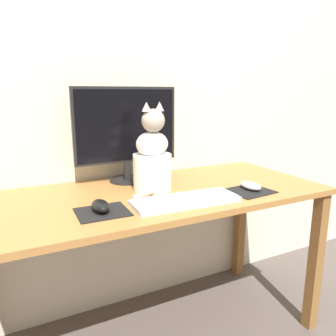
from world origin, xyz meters
TOP-DOWN VIEW (x-y plane):
  - ground_plane at (0.00, 0.00)m, footprint 12.00×12.00m
  - wall_back at (0.00, 0.34)m, footprint 7.00×0.04m
  - desk at (0.00, 0.00)m, footprint 1.46×0.63m
  - monitor at (-0.04, 0.22)m, footprint 0.48×0.17m
  - keyboard at (0.05, -0.18)m, footprint 0.41×0.16m
  - mousepad_left at (-0.26, -0.14)m, footprint 0.18×0.16m
  - mousepad_right at (0.36, -0.17)m, footprint 0.19×0.17m
  - computer_mouse_left at (-0.27, -0.13)m, footprint 0.06×0.10m
  - computer_mouse_right at (0.38, -0.16)m, footprint 0.06×0.11m
  - cat at (0.01, 0.04)m, footprint 0.22×0.21m

SIDE VIEW (x-z plane):
  - ground_plane at x=0.00m, z-range 0.00..0.00m
  - desk at x=0.00m, z-range 0.26..0.96m
  - mousepad_left at x=-0.26m, z-range 0.70..0.71m
  - mousepad_right at x=0.36m, z-range 0.70..0.71m
  - keyboard at x=0.05m, z-range 0.70..0.73m
  - computer_mouse_right at x=0.38m, z-range 0.71..0.74m
  - computer_mouse_left at x=-0.27m, z-range 0.71..0.75m
  - cat at x=0.01m, z-range 0.65..1.02m
  - monitor at x=-0.04m, z-range 0.72..1.15m
  - wall_back at x=0.00m, z-range 0.00..2.50m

